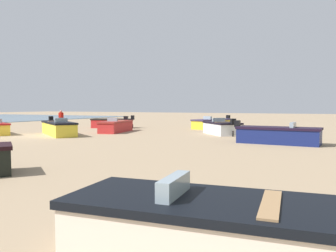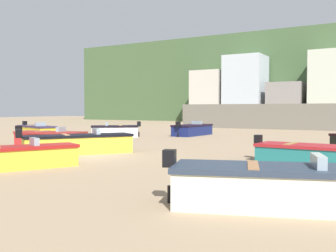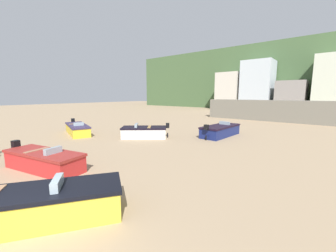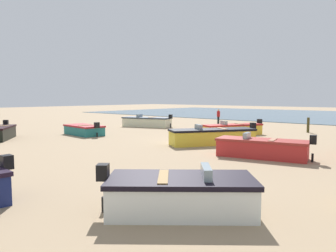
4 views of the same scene
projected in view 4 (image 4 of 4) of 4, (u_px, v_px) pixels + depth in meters
The scene contains 9 objects.
ground_plane at pixel (202, 141), 20.88m from camera, with size 160.00×160.00×0.00m, color #998062.
boat_cream_0 at pixel (147, 122), 30.92m from camera, with size 5.04×3.09×1.25m.
boat_yellow_6 at pixel (212, 136), 19.33m from camera, with size 4.17×5.16×1.27m.
boat_yellow_7 at pixel (233, 130), 23.97m from camera, with size 3.19×4.82×1.16m.
boat_red_8 at pixel (262, 148), 15.10m from camera, with size 4.53×2.28×1.20m.
boat_white_9 at pixel (181, 194), 7.89m from camera, with size 3.87×3.62×1.22m.
boat_teal_10 at pixel (84, 130), 24.24m from camera, with size 3.83×2.02×1.07m.
mooring_post_near_water at pixel (308, 125), 25.80m from camera, with size 0.20×0.20×1.23m, color #413B1D.
beach_walker_distant at pixel (218, 115), 33.54m from camera, with size 0.49×0.47×1.62m.
Camera 4 is at (-11.79, 17.17, 2.87)m, focal length 33.98 mm.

